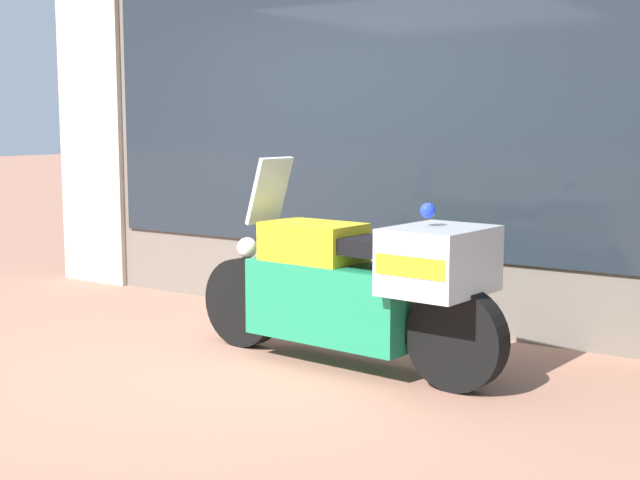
# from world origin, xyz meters

# --- Properties ---
(ground_plane) EXTENTS (60.00, 60.00, 0.00)m
(ground_plane) POSITION_xyz_m (0.00, 0.00, 0.00)
(ground_plane) COLOR #9E6B56
(shop_building) EXTENTS (6.30, 0.55, 3.84)m
(shop_building) POSITION_xyz_m (-0.38, 2.00, 1.93)
(shop_building) COLOR #6B6056
(shop_building) RESTS_ON ground
(window_display) EXTENTS (5.04, 0.30, 1.88)m
(window_display) POSITION_xyz_m (0.33, 2.03, 0.45)
(window_display) COLOR slate
(window_display) RESTS_ON ground
(paramedic_motorcycle) EXTENTS (2.27, 0.66, 1.30)m
(paramedic_motorcycle) POSITION_xyz_m (0.97, 0.59, 0.54)
(paramedic_motorcycle) COLOR black
(paramedic_motorcycle) RESTS_ON ground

